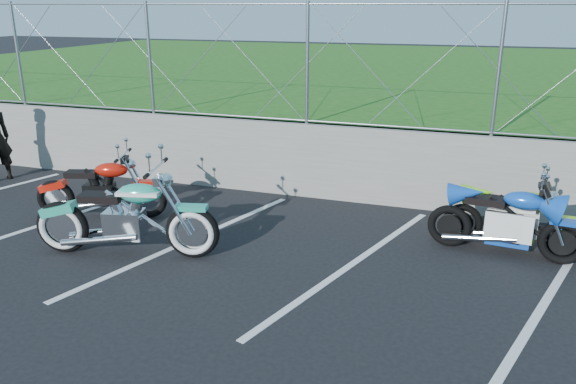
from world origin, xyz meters
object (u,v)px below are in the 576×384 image
(cruiser_turquoise, at_px, (128,220))
(sportbike_green, at_px, (515,220))
(naked_orange, at_px, (103,191))
(sportbike_blue, at_px, (507,224))

(cruiser_turquoise, distance_m, sportbike_green, 5.27)
(naked_orange, height_order, sportbike_blue, sportbike_blue)
(sportbike_green, height_order, sportbike_blue, sportbike_blue)
(naked_orange, relative_size, sportbike_green, 1.08)
(naked_orange, distance_m, sportbike_green, 6.18)
(cruiser_turquoise, relative_size, naked_orange, 1.24)
(sportbike_green, bearing_deg, naked_orange, -166.83)
(cruiser_turquoise, bearing_deg, sportbike_blue, 5.55)
(sportbike_blue, bearing_deg, naked_orange, -169.50)
(sportbike_blue, bearing_deg, cruiser_turquoise, -155.85)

